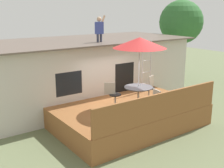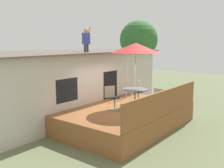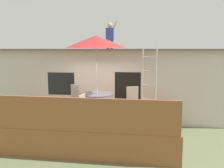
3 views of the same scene
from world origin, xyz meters
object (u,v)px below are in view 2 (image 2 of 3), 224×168
(patio_umbrella, at_px, (136,48))
(backyard_tree, at_px, (139,40))
(patio_table, at_px, (135,93))
(patio_chair_right, at_px, (139,91))
(patio_chair_near, at_px, (155,100))
(patio_chair_left, at_px, (113,98))
(step_ladder, at_px, (129,74))
(person_figure, at_px, (86,38))

(patio_umbrella, distance_m, backyard_tree, 8.02)
(patio_table, bearing_deg, patio_chair_right, 24.13)
(patio_chair_right, height_order, patio_chair_near, same)
(patio_umbrella, xyz_separation_m, patio_chair_left, (-0.77, 0.50, -1.89))
(step_ladder, relative_size, person_figure, 1.98)
(patio_table, xyz_separation_m, person_figure, (0.02, 2.60, 2.15))
(patio_umbrella, bearing_deg, person_figure, 89.47)
(patio_table, relative_size, patio_umbrella, 0.41)
(patio_umbrella, bearing_deg, patio_chair_right, 24.13)
(patio_table, distance_m, patio_umbrella, 1.76)
(patio_chair_right, height_order, backyard_tree, backyard_tree)
(patio_table, xyz_separation_m, patio_umbrella, (0.00, 0.00, 1.76))
(patio_chair_left, distance_m, backyard_tree, 8.75)
(person_figure, relative_size, patio_chair_near, 1.21)
(step_ladder, xyz_separation_m, patio_chair_right, (-0.66, -0.94, -0.64))
(patio_chair_right, bearing_deg, patio_chair_left, -26.46)
(patio_chair_left, bearing_deg, patio_chair_near, -34.68)
(step_ladder, bearing_deg, patio_umbrella, -139.90)
(patio_table, relative_size, person_figure, 0.94)
(step_ladder, bearing_deg, patio_chair_right, -125.13)
(patio_chair_right, distance_m, patio_chair_near, 1.82)
(step_ladder, xyz_separation_m, patio_chair_left, (-2.40, -0.87, -0.64))
(person_figure, bearing_deg, patio_chair_near, -92.93)
(patio_umbrella, height_order, patio_chair_near, patio_umbrella)
(step_ladder, height_order, patio_chair_near, step_ladder)
(step_ladder, relative_size, patio_chair_near, 2.39)
(patio_chair_left, bearing_deg, backyard_tree, 58.66)
(patio_umbrella, relative_size, backyard_tree, 0.53)
(person_figure, bearing_deg, patio_chair_right, -66.48)
(patio_chair_right, xyz_separation_m, backyard_tree, (5.89, 3.72, 2.26))
(patio_umbrella, height_order, patio_chair_left, patio_umbrella)
(patio_umbrella, height_order, backyard_tree, backyard_tree)
(patio_chair_right, bearing_deg, patio_table, -0.00)
(backyard_tree, bearing_deg, patio_table, -148.81)
(step_ladder, bearing_deg, patio_table, -139.90)
(patio_chair_near, bearing_deg, patio_table, 0.00)
(step_ladder, relative_size, backyard_tree, 0.45)
(patio_umbrella, distance_m, patio_chair_left, 2.10)
(patio_umbrella, bearing_deg, backyard_tree, 31.19)
(patio_chair_left, relative_size, patio_chair_near, 1.00)
(patio_chair_right, xyz_separation_m, patio_chair_near, (-1.13, -1.43, 0.00))
(patio_table, distance_m, person_figure, 3.38)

